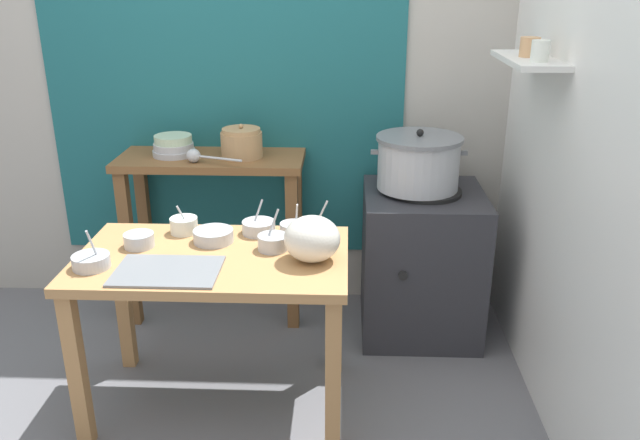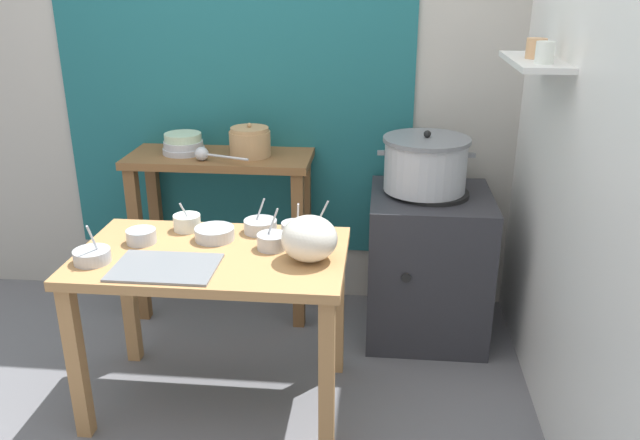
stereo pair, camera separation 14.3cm
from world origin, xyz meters
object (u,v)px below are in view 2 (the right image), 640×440
at_px(steamer_pot, 425,164).
at_px(ladle, 204,154).
at_px(bowl_stack_enamel, 183,144).
at_px(prep_bowl_0, 92,255).
at_px(prep_bowl_7, 260,225).
at_px(prep_bowl_6, 295,227).
at_px(serving_tray, 165,267).
at_px(clay_pot, 250,142).
at_px(prep_bowl_2, 141,236).
at_px(prep_bowl_3, 272,241).
at_px(prep_table, 213,277).
at_px(stove_block, 427,264).
at_px(prep_bowl_5, 320,234).
at_px(plastic_bag, 309,239).
at_px(prep_bowl_4, 187,222).
at_px(prep_bowl_1, 215,233).
at_px(back_shelf_table, 222,195).

relative_size(steamer_pot, ladle, 1.62).
bearing_deg(bowl_stack_enamel, prep_bowl_0, -95.00).
relative_size(ladle, prep_bowl_7, 1.98).
xyz_separation_m(ladle, prep_bowl_6, (0.52, -0.47, -0.19)).
relative_size(bowl_stack_enamel, serving_tray, 0.55).
xyz_separation_m(clay_pot, bowl_stack_enamel, (-0.36, 0.02, -0.02)).
relative_size(ladle, prep_bowl_2, 2.34).
bearing_deg(clay_pot, prep_bowl_6, -62.10).
bearing_deg(prep_bowl_3, prep_table, -165.29).
bearing_deg(prep_table, stove_block, 36.85).
distance_m(stove_block, steamer_pot, 0.53).
xyz_separation_m(steamer_pot, prep_bowl_3, (-0.65, -0.66, -0.16)).
height_order(prep_table, prep_bowl_3, prep_bowl_3).
xyz_separation_m(prep_bowl_5, prep_bowl_6, (-0.12, 0.07, 0.00)).
xyz_separation_m(stove_block, serving_tray, (-1.07, -0.87, 0.34)).
xyz_separation_m(plastic_bag, prep_bowl_4, (-0.58, 0.27, -0.05)).
height_order(clay_pot, plastic_bag, clay_pot).
bearing_deg(prep_bowl_2, ladle, 80.45).
relative_size(bowl_stack_enamel, prep_bowl_2, 1.75).
height_order(bowl_stack_enamel, prep_bowl_3, bowl_stack_enamel).
xyz_separation_m(stove_block, bowl_stack_enamel, (-1.29, 0.15, 0.57)).
relative_size(steamer_pot, prep_bowl_6, 3.27).
bearing_deg(prep_bowl_0, ladle, 74.80).
bearing_deg(prep_bowl_3, prep_bowl_6, 69.20).
relative_size(plastic_bag, prep_bowl_1, 1.33).
bearing_deg(steamer_pot, prep_bowl_5, -130.87).
distance_m(ladle, serving_tray, 0.91).
relative_size(prep_bowl_1, prep_bowl_7, 1.15).
distance_m(back_shelf_table, prep_bowl_2, 0.78).
xyz_separation_m(stove_block, ladle, (-1.15, 0.01, 0.55)).
height_order(prep_table, prep_bowl_7, prep_bowl_7).
xyz_separation_m(steamer_pot, prep_bowl_6, (-0.58, -0.47, -0.17)).
bearing_deg(prep_bowl_0, prep_bowl_3, 16.58).
bearing_deg(steamer_pot, prep_bowl_2, -151.79).
height_order(bowl_stack_enamel, prep_bowl_0, bowl_stack_enamel).
relative_size(prep_table, ladle, 3.77).
bearing_deg(prep_bowl_2, prep_bowl_1, 12.39).
bearing_deg(back_shelf_table, prep_bowl_5, -47.62).
relative_size(prep_bowl_1, prep_bowl_5, 1.02).
xyz_separation_m(clay_pot, prep_bowl_6, (0.31, -0.58, -0.23)).
bearing_deg(ladle, prep_bowl_6, -41.79).
xyz_separation_m(prep_bowl_0, prep_bowl_6, (0.75, 0.39, -0.00)).
bearing_deg(prep_bowl_5, plastic_bag, -95.42).
bearing_deg(stove_block, clay_pot, 172.07).
bearing_deg(prep_bowl_4, prep_bowl_5, -4.77).
distance_m(prep_bowl_2, prep_bowl_4, 0.22).
bearing_deg(steamer_pot, prep_bowl_0, -147.24).
bearing_deg(steamer_pot, ladle, -179.63).
bearing_deg(prep_bowl_3, clay_pot, 107.32).
distance_m(prep_bowl_5, prep_bowl_6, 0.13).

